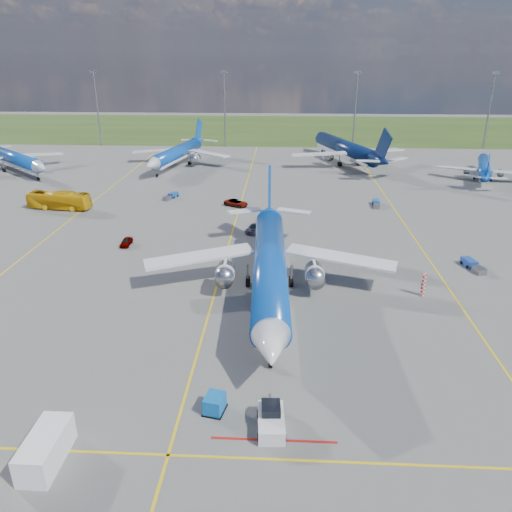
{
  "coord_description": "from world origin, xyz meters",
  "views": [
    {
      "loc": [
        8.24,
        -48.77,
        28.49
      ],
      "look_at": [
        5.08,
        10.2,
        4.0
      ],
      "focal_mm": 35.0,
      "sensor_mm": 36.0,
      "label": 1
    }
  ],
  "objects_px": {
    "uld_container": "(215,403)",
    "service_car_a": "(126,242)",
    "baggage_tug_c": "(171,196)",
    "pushback_tug": "(271,420)",
    "baggage_tug_w": "(472,265)",
    "service_van": "(46,449)",
    "bg_jet_n": "(344,163)",
    "warning_post": "(423,285)",
    "bg_jet_ne": "(482,178)",
    "apron_bus": "(59,200)",
    "bg_jet_nnw": "(178,166)",
    "service_car_b": "(236,203)",
    "service_car_c": "(255,228)",
    "main_airliner": "(270,296)",
    "bg_jet_nw": "(18,172)",
    "baggage_tug_e": "(376,204)"
  },
  "relations": [
    {
      "from": "bg_jet_n",
      "to": "service_van",
      "type": "xyz_separation_m",
      "value": [
        -33.77,
        -107.59,
        1.19
      ]
    },
    {
      "from": "warning_post",
      "to": "bg_jet_nnw",
      "type": "bearing_deg",
      "value": 122.01
    },
    {
      "from": "bg_jet_nw",
      "to": "apron_bus",
      "type": "xyz_separation_m",
      "value": [
        23.74,
        -30.04,
        1.7
      ]
    },
    {
      "from": "bg_jet_nnw",
      "to": "uld_container",
      "type": "height_order",
      "value": "bg_jet_nnw"
    },
    {
      "from": "baggage_tug_w",
      "to": "baggage_tug_c",
      "type": "xyz_separation_m",
      "value": [
        -49.87,
        33.14,
        -0.03
      ]
    },
    {
      "from": "uld_container",
      "to": "service_car_a",
      "type": "height_order",
      "value": "uld_container"
    },
    {
      "from": "main_airliner",
      "to": "baggage_tug_c",
      "type": "distance_m",
      "value": 48.27
    },
    {
      "from": "bg_jet_n",
      "to": "baggage_tug_w",
      "type": "xyz_separation_m",
      "value": [
        10.27,
        -69.6,
        0.49
      ]
    },
    {
      "from": "service_van",
      "to": "service_car_a",
      "type": "xyz_separation_m",
      "value": [
        -7.18,
        44.2,
        -0.6
      ]
    },
    {
      "from": "bg_jet_nnw",
      "to": "baggage_tug_w",
      "type": "xyz_separation_m",
      "value": [
        54.57,
        -63.67,
        0.49
      ]
    },
    {
      "from": "baggage_tug_c",
      "to": "pushback_tug",
      "type": "bearing_deg",
      "value": -50.3
    },
    {
      "from": "warning_post",
      "to": "service_car_a",
      "type": "bearing_deg",
      "value": 160.2
    },
    {
      "from": "main_airliner",
      "to": "service_car_c",
      "type": "relative_size",
      "value": 9.46
    },
    {
      "from": "bg_jet_nw",
      "to": "service_van",
      "type": "relative_size",
      "value": 6.82
    },
    {
      "from": "main_airliner",
      "to": "service_car_a",
      "type": "height_order",
      "value": "main_airliner"
    },
    {
      "from": "service_van",
      "to": "service_car_b",
      "type": "height_order",
      "value": "service_van"
    },
    {
      "from": "pushback_tug",
      "to": "apron_bus",
      "type": "xyz_separation_m",
      "value": [
        -42.29,
        58.18,
        0.92
      ]
    },
    {
      "from": "service_car_b",
      "to": "service_car_c",
      "type": "bearing_deg",
      "value": -135.71
    },
    {
      "from": "warning_post",
      "to": "service_car_a",
      "type": "height_order",
      "value": "warning_post"
    },
    {
      "from": "service_car_c",
      "to": "bg_jet_n",
      "type": "bearing_deg",
      "value": 91.17
    },
    {
      "from": "warning_post",
      "to": "main_airliner",
      "type": "bearing_deg",
      "value": -176.69
    },
    {
      "from": "warning_post",
      "to": "baggage_tug_w",
      "type": "xyz_separation_m",
      "value": [
        9.2,
        8.92,
        -1.01
      ]
    },
    {
      "from": "service_car_a",
      "to": "baggage_tug_c",
      "type": "distance_m",
      "value": 26.96
    },
    {
      "from": "apron_bus",
      "to": "service_car_b",
      "type": "bearing_deg",
      "value": -77.28
    },
    {
      "from": "warning_post",
      "to": "bg_jet_ne",
      "type": "height_order",
      "value": "bg_jet_ne"
    },
    {
      "from": "bg_jet_ne",
      "to": "baggage_tug_e",
      "type": "xyz_separation_m",
      "value": [
        -29.24,
        -24.46,
        0.46
      ]
    },
    {
      "from": "service_car_a",
      "to": "bg_jet_n",
      "type": "bearing_deg",
      "value": 57.92
    },
    {
      "from": "bg_jet_ne",
      "to": "baggage_tug_w",
      "type": "xyz_separation_m",
      "value": [
        -20.88,
        -54.45,
        0.49
      ]
    },
    {
      "from": "bg_jet_nw",
      "to": "bg_jet_nnw",
      "type": "bearing_deg",
      "value": -35.67
    },
    {
      "from": "bg_jet_nnw",
      "to": "service_car_b",
      "type": "bearing_deg",
      "value": -50.8
    },
    {
      "from": "service_car_b",
      "to": "pushback_tug",
      "type": "bearing_deg",
      "value": -144.95
    },
    {
      "from": "bg_jet_nnw",
      "to": "pushback_tug",
      "type": "distance_m",
      "value": 100.9
    },
    {
      "from": "bg_jet_nw",
      "to": "bg_jet_n",
      "type": "relative_size",
      "value": 0.82
    },
    {
      "from": "warning_post",
      "to": "service_car_c",
      "type": "height_order",
      "value": "warning_post"
    },
    {
      "from": "service_car_c",
      "to": "service_car_a",
      "type": "bearing_deg",
      "value": -137.24
    },
    {
      "from": "uld_container",
      "to": "baggage_tug_c",
      "type": "distance_m",
      "value": 67.18
    },
    {
      "from": "service_car_c",
      "to": "warning_post",
      "type": "bearing_deg",
      "value": -23.59
    },
    {
      "from": "bg_jet_n",
      "to": "service_car_b",
      "type": "bearing_deg",
      "value": 38.86
    },
    {
      "from": "bg_jet_n",
      "to": "apron_bus",
      "type": "distance_m",
      "value": 74.57
    },
    {
      "from": "bg_jet_nnw",
      "to": "bg_jet_ne",
      "type": "distance_m",
      "value": 76.01
    },
    {
      "from": "service_car_c",
      "to": "apron_bus",
      "type": "bearing_deg",
      "value": -174.0
    },
    {
      "from": "warning_post",
      "to": "baggage_tug_e",
      "type": "relative_size",
      "value": 0.67
    },
    {
      "from": "pushback_tug",
      "to": "baggage_tug_c",
      "type": "xyz_separation_m",
      "value": [
        -22.4,
        66.65,
        -0.32
      ]
    },
    {
      "from": "main_airliner",
      "to": "uld_container",
      "type": "xyz_separation_m",
      "value": [
        -4.05,
        -21.68,
        0.76
      ]
    },
    {
      "from": "warning_post",
      "to": "service_car_c",
      "type": "relative_size",
      "value": 0.63
    },
    {
      "from": "main_airliner",
      "to": "service_car_b",
      "type": "distance_m",
      "value": 39.04
    },
    {
      "from": "warning_post",
      "to": "bg_jet_ne",
      "type": "relative_size",
      "value": 0.1
    },
    {
      "from": "bg_jet_nw",
      "to": "bg_jet_ne",
      "type": "bearing_deg",
      "value": -48.77
    },
    {
      "from": "uld_container",
      "to": "bg_jet_nnw",
      "type": "bearing_deg",
      "value": 115.46
    },
    {
      "from": "service_car_a",
      "to": "baggage_tug_e",
      "type": "distance_m",
      "value": 49.01
    }
  ]
}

